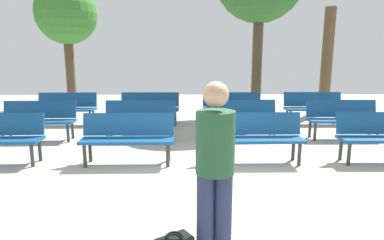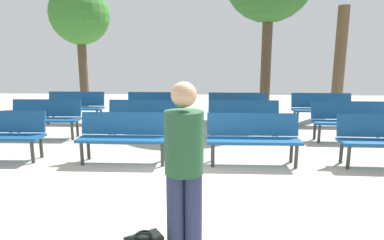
{
  "view_description": "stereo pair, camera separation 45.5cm",
  "coord_description": "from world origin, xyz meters",
  "px_view_note": "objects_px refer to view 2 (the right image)",
  "views": [
    {
      "loc": [
        -0.12,
        -3.98,
        1.85
      ],
      "look_at": [
        0.0,
        2.66,
        0.55
      ],
      "focal_mm": 30.3,
      "sensor_mm": 36.0,
      "label": 1
    },
    {
      "loc": [
        0.34,
        -3.97,
        1.85
      ],
      "look_at": [
        0.0,
        2.66,
        0.55
      ],
      "focal_mm": 30.3,
      "sensor_mm": 36.0,
      "label": 2
    }
  ],
  "objects_px": {
    "bench_r1_c0": "(45,116)",
    "bench_r1_c2": "(244,117)",
    "bench_r0_c2": "(253,135)",
    "bench_r2_c2": "(238,107)",
    "tree_0": "(80,16)",
    "bench_r0_c1": "(125,134)",
    "bench_r1_c1": "(143,117)",
    "bench_r2_c0": "(75,105)",
    "visitor_with_backpack": "(184,162)",
    "bench_r1_c3": "(349,119)",
    "bench_r2_c1": "(156,106)",
    "tree_1": "(340,61)",
    "bench_r2_c3": "(322,107)"
  },
  "relations": [
    {
      "from": "bench_r2_c0",
      "to": "bench_r1_c2",
      "type": "bearing_deg",
      "value": -19.52
    },
    {
      "from": "tree_1",
      "to": "bench_r0_c1",
      "type": "bearing_deg",
      "value": -136.98
    },
    {
      "from": "bench_r1_c2",
      "to": "bench_r1_c3",
      "type": "bearing_deg",
      "value": -2.77
    },
    {
      "from": "bench_r1_c0",
      "to": "tree_0",
      "type": "bearing_deg",
      "value": 99.11
    },
    {
      "from": "bench_r2_c1",
      "to": "bench_r2_c2",
      "type": "xyz_separation_m",
      "value": [
        2.27,
        -0.02,
        0.0
      ]
    },
    {
      "from": "bench_r2_c2",
      "to": "bench_r2_c3",
      "type": "distance_m",
      "value": 2.28
    },
    {
      "from": "bench_r0_c2",
      "to": "bench_r1_c2",
      "type": "height_order",
      "value": "same"
    },
    {
      "from": "bench_r0_c1",
      "to": "visitor_with_backpack",
      "type": "xyz_separation_m",
      "value": [
        1.27,
        -2.78,
        0.43
      ]
    },
    {
      "from": "bench_r2_c3",
      "to": "visitor_with_backpack",
      "type": "bearing_deg",
      "value": -117.73
    },
    {
      "from": "bench_r1_c2",
      "to": "bench_r0_c1",
      "type": "bearing_deg",
      "value": -144.75
    },
    {
      "from": "bench_r2_c1",
      "to": "visitor_with_backpack",
      "type": "height_order",
      "value": "visitor_with_backpack"
    },
    {
      "from": "bench_r0_c1",
      "to": "visitor_with_backpack",
      "type": "bearing_deg",
      "value": -65.83
    },
    {
      "from": "bench_r1_c2",
      "to": "bench_r2_c2",
      "type": "height_order",
      "value": "same"
    },
    {
      "from": "bench_r1_c0",
      "to": "bench_r1_c2",
      "type": "xyz_separation_m",
      "value": [
        4.58,
        0.07,
        0.0
      ]
    },
    {
      "from": "bench_r1_c3",
      "to": "bench_r2_c0",
      "type": "xyz_separation_m",
      "value": [
        -6.87,
        1.67,
        0.0
      ]
    },
    {
      "from": "bench_r1_c2",
      "to": "tree_1",
      "type": "height_order",
      "value": "tree_1"
    },
    {
      "from": "bench_r1_c1",
      "to": "bench_r1_c2",
      "type": "bearing_deg",
      "value": 2.34
    },
    {
      "from": "bench_r0_c2",
      "to": "bench_r1_c2",
      "type": "distance_m",
      "value": 1.71
    },
    {
      "from": "bench_r0_c2",
      "to": "visitor_with_backpack",
      "type": "distance_m",
      "value": 3.0
    },
    {
      "from": "bench_r1_c0",
      "to": "bench_r1_c2",
      "type": "distance_m",
      "value": 4.58
    },
    {
      "from": "bench_r0_c2",
      "to": "bench_r1_c3",
      "type": "xyz_separation_m",
      "value": [
        2.33,
        1.67,
        0.0
      ]
    },
    {
      "from": "bench_r0_c1",
      "to": "tree_0",
      "type": "distance_m",
      "value": 7.79
    },
    {
      "from": "bench_r2_c3",
      "to": "bench_r2_c0",
      "type": "bearing_deg",
      "value": -179.51
    },
    {
      "from": "bench_r1_c0",
      "to": "bench_r1_c1",
      "type": "bearing_deg",
      "value": -1.41
    },
    {
      "from": "bench_r1_c2",
      "to": "tree_1",
      "type": "distance_m",
      "value": 5.1
    },
    {
      "from": "bench_r1_c1",
      "to": "bench_r2_c0",
      "type": "relative_size",
      "value": 1.0
    },
    {
      "from": "bench_r1_c1",
      "to": "tree_0",
      "type": "bearing_deg",
      "value": 124.45
    },
    {
      "from": "bench_r0_c2",
      "to": "tree_0",
      "type": "bearing_deg",
      "value": 129.74
    },
    {
      "from": "bench_r2_c1",
      "to": "bench_r2_c3",
      "type": "height_order",
      "value": "same"
    },
    {
      "from": "tree_1",
      "to": "bench_r0_c2",
      "type": "bearing_deg",
      "value": -122.95
    },
    {
      "from": "bench_r0_c2",
      "to": "bench_r2_c0",
      "type": "xyz_separation_m",
      "value": [
        -4.54,
        3.33,
        0.0
      ]
    },
    {
      "from": "bench_r1_c2",
      "to": "bench_r2_c2",
      "type": "relative_size",
      "value": 1.01
    },
    {
      "from": "bench_r2_c1",
      "to": "tree_0",
      "type": "height_order",
      "value": "tree_0"
    },
    {
      "from": "bench_r1_c2",
      "to": "bench_r1_c1",
      "type": "bearing_deg",
      "value": 179.54
    },
    {
      "from": "bench_r2_c1",
      "to": "tree_0",
      "type": "distance_m",
      "value": 5.33
    },
    {
      "from": "bench_r2_c2",
      "to": "bench_r0_c2",
      "type": "bearing_deg",
      "value": -89.75
    },
    {
      "from": "bench_r2_c1",
      "to": "tree_0",
      "type": "bearing_deg",
      "value": 135.93
    },
    {
      "from": "bench_r1_c1",
      "to": "bench_r2_c3",
      "type": "relative_size",
      "value": 1.0
    },
    {
      "from": "bench_r1_c3",
      "to": "tree_0",
      "type": "height_order",
      "value": "tree_0"
    },
    {
      "from": "bench_r1_c1",
      "to": "bench_r1_c2",
      "type": "height_order",
      "value": "same"
    },
    {
      "from": "bench_r2_c0",
      "to": "bench_r2_c2",
      "type": "bearing_deg",
      "value": -0.35
    },
    {
      "from": "bench_r0_c2",
      "to": "tree_0",
      "type": "height_order",
      "value": "tree_0"
    },
    {
      "from": "bench_r0_c2",
      "to": "bench_r2_c1",
      "type": "bearing_deg",
      "value": 123.69
    },
    {
      "from": "bench_r1_c2",
      "to": "tree_0",
      "type": "relative_size",
      "value": 0.36
    },
    {
      "from": "bench_r1_c0",
      "to": "visitor_with_backpack",
      "type": "distance_m",
      "value": 5.71
    },
    {
      "from": "bench_r1_c0",
      "to": "tree_1",
      "type": "height_order",
      "value": "tree_1"
    },
    {
      "from": "bench_r1_c1",
      "to": "visitor_with_backpack",
      "type": "relative_size",
      "value": 0.97
    },
    {
      "from": "bench_r1_c2",
      "to": "bench_r1_c3",
      "type": "xyz_separation_m",
      "value": [
        2.31,
        -0.04,
        0.0
      ]
    },
    {
      "from": "bench_r0_c2",
      "to": "bench_r2_c0",
      "type": "height_order",
      "value": "same"
    },
    {
      "from": "bench_r1_c3",
      "to": "bench_r2_c1",
      "type": "bearing_deg",
      "value": 160.93
    }
  ]
}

